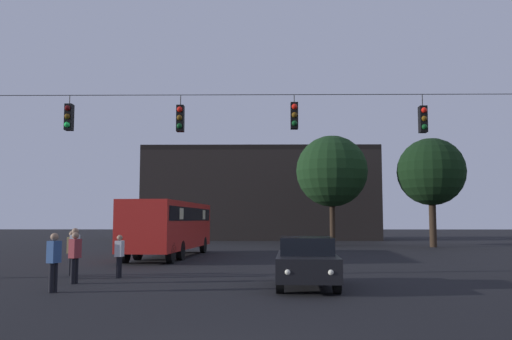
% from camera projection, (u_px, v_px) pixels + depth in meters
% --- Properties ---
extents(ground_plane, '(168.00, 168.00, 0.00)m').
position_uv_depth(ground_plane, '(250.00, 255.00, 31.48)').
color(ground_plane, black).
rests_on(ground_plane, ground).
extents(overhead_signal_span, '(20.05, 0.44, 7.25)m').
position_uv_depth(overhead_signal_span, '(241.00, 159.00, 19.11)').
color(overhead_signal_span, black).
rests_on(overhead_signal_span, ground).
extents(city_bus, '(3.35, 11.16, 3.00)m').
position_uv_depth(city_bus, '(170.00, 223.00, 29.72)').
color(city_bus, '#B21E19').
rests_on(city_bus, ground).
extents(car_near_right, '(2.02, 4.41, 1.52)m').
position_uv_depth(car_near_right, '(307.00, 261.00, 16.51)').
color(car_near_right, black).
rests_on(car_near_right, ground).
extents(pedestrian_crossing_left, '(0.25, 0.37, 1.76)m').
position_uv_depth(pedestrian_crossing_left, '(75.00, 250.00, 18.92)').
color(pedestrian_crossing_left, black).
rests_on(pedestrian_crossing_left, ground).
extents(pedestrian_crossing_center, '(0.35, 0.42, 1.65)m').
position_uv_depth(pedestrian_crossing_center, '(75.00, 255.00, 17.40)').
color(pedestrian_crossing_center, black).
rests_on(pedestrian_crossing_center, ground).
extents(pedestrian_crossing_right, '(0.25, 0.37, 1.64)m').
position_uv_depth(pedestrian_crossing_right, '(72.00, 250.00, 20.03)').
color(pedestrian_crossing_right, black).
rests_on(pedestrian_crossing_right, ground).
extents(pedestrian_near_bus, '(0.26, 0.38, 1.51)m').
position_uv_depth(pedestrian_near_bus, '(119.00, 254.00, 19.11)').
color(pedestrian_near_bus, black).
rests_on(pedestrian_near_bus, ground).
extents(pedestrian_trailing, '(0.34, 0.42, 1.68)m').
position_uv_depth(pedestrian_trailing, '(54.00, 259.00, 15.31)').
color(pedestrian_trailing, black).
rests_on(pedestrian_trailing, ground).
extents(corner_building, '(23.85, 8.61, 9.47)m').
position_uv_depth(corner_building, '(261.00, 194.00, 57.00)').
color(corner_building, black).
rests_on(corner_building, ground).
extents(tree_left_silhouette, '(5.73, 5.73, 8.82)m').
position_uv_depth(tree_left_silhouette, '(332.00, 171.00, 43.23)').
color(tree_left_silhouette, '#2D2116').
rests_on(tree_left_silhouette, ground).
extents(tree_behind_building, '(5.15, 5.15, 8.29)m').
position_uv_depth(tree_behind_building, '(431.00, 172.00, 41.06)').
color(tree_behind_building, '#2D2116').
rests_on(tree_behind_building, ground).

